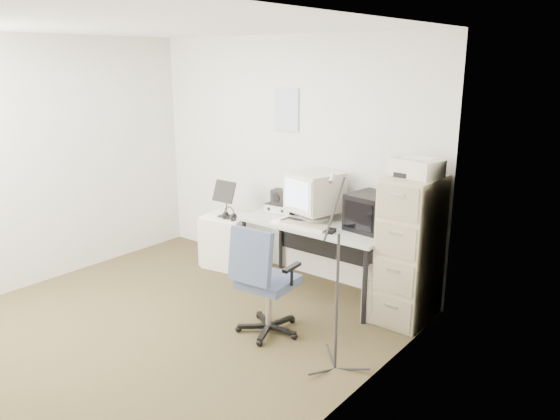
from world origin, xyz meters
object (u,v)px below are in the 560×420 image
Objects in this scene: filing_cabinet at (410,250)px; side_cart at (228,241)px; desk at (318,258)px; office_chair at (268,279)px.

filing_cabinet is 2.17m from side_cart.
office_chair reaches higher than desk.
side_cart is (-1.19, -0.03, -0.07)m from desk.
filing_cabinet is 0.99m from desk.
office_chair is 1.61× the size of side_cart.
office_chair reaches higher than side_cart.
desk is at bearing -178.19° from filing_cabinet.
filing_cabinet reaches higher than desk.
desk reaches higher than side_cart.
side_cart is (-1.33, 0.90, -0.18)m from office_chair.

